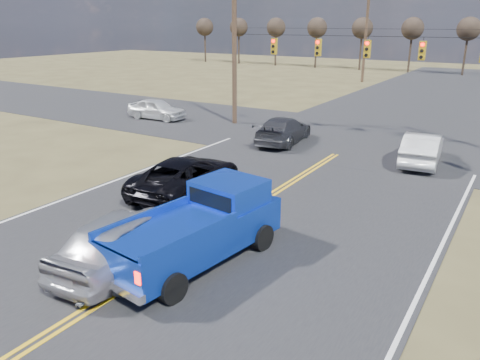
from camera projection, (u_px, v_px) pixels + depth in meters
The scene contains 12 objects.
ground at pixel (163, 263), 13.84m from camera, with size 160.00×160.00×0.00m, color brown.
road_main at pixel (304, 174), 21.88m from camera, with size 14.00×120.00×0.02m, color #28282B.
road_cross at pixel (360, 140), 28.30m from camera, with size 120.00×12.00×0.02m, color #28282B.
signal_gantry at pixel (375, 54), 26.25m from camera, with size 19.60×4.83×10.00m.
utility_poles at pixel (362, 51), 25.82m from camera, with size 19.60×58.32×10.00m.
treeline at pixel (406, 37), 33.67m from camera, with size 87.00×117.80×7.40m.
pickup_truck at pixel (200, 227), 13.71m from camera, with size 2.90×6.02×2.18m.
silver_suv at pixel (127, 238), 13.47m from camera, with size 2.05×5.09×1.74m, color #9A9CA2.
black_suv at pixel (186, 176), 19.21m from camera, with size 2.58×5.60×1.56m, color black.
white_car_queue at pixel (422, 148), 23.29m from camera, with size 1.67×4.79×1.58m, color #B8B8B8.
dgrey_car_queue at pixel (283, 130), 27.41m from camera, with size 2.11×5.20×1.51m, color #38383D.
cross_car_west at pixel (157, 109), 34.03m from camera, with size 4.39×1.77×1.50m, color silver.
Camera 1 is at (8.45, -9.25, 6.78)m, focal length 35.00 mm.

